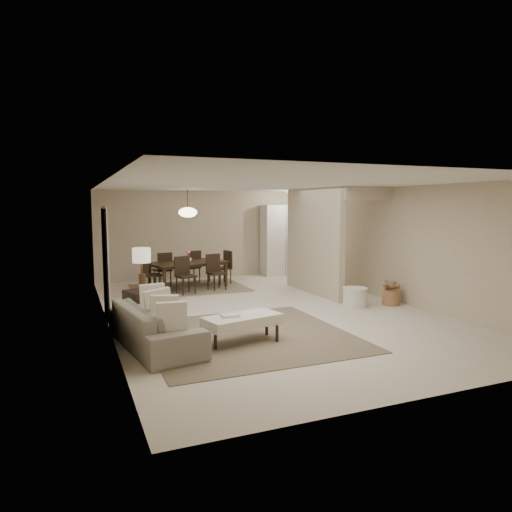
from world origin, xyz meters
name	(u,v)px	position (x,y,z in m)	size (l,w,h in m)	color
floor	(265,310)	(0.00, 0.00, 0.00)	(9.00, 9.00, 0.00)	beige
ceiling	(265,185)	(0.00, 0.00, 2.50)	(9.00, 9.00, 0.00)	white
back_wall	(203,235)	(0.00, 4.50, 1.25)	(6.00, 6.00, 0.00)	#BCA78E
left_wall	(106,255)	(-3.00, 0.00, 1.25)	(9.00, 9.00, 0.00)	#BCA78E
right_wall	(389,244)	(3.00, 0.00, 1.25)	(9.00, 9.00, 0.00)	#BCA78E
partition	(313,241)	(1.80, 1.25, 1.25)	(0.15, 2.50, 2.50)	#BCA78E
doorway	(105,264)	(-2.97, 0.60, 1.02)	(0.04, 0.90, 2.04)	black
pantry_cabinet	(282,240)	(2.35, 4.15, 1.05)	(1.20, 0.55, 2.10)	silver
flush_light	(295,192)	(2.30, 3.20, 2.46)	(0.44, 0.44, 0.05)	white
living_rug	(247,336)	(-0.97, -1.53, 0.01)	(3.20, 3.20, 0.01)	brown
sofa	(155,326)	(-2.45, -1.53, 0.31)	(0.84, 2.15, 0.63)	gray
ottoman_bench	(242,321)	(-1.17, -1.83, 0.34)	(1.28, 0.79, 0.42)	beige
side_table	(143,306)	(-2.40, -0.03, 0.29)	(0.54, 0.54, 0.59)	black
table_lamp	(142,259)	(-2.40, -0.03, 1.15)	(0.32, 0.32, 0.76)	#43301C
round_pouf	(355,297)	(1.86, -0.41, 0.20)	(0.51, 0.51, 0.40)	beige
wicker_basket	(391,298)	(2.68, -0.55, 0.16)	(0.37, 0.37, 0.31)	brown
dining_rug	(189,288)	(-0.80, 3.00, 0.01)	(2.80, 2.10, 0.01)	#746248
dining_table	(189,275)	(-0.80, 3.00, 0.33)	(1.90, 1.06, 0.67)	black
dining_chairs	(189,271)	(-0.80, 3.00, 0.44)	(2.41, 1.97, 0.89)	black
vase	(189,259)	(-0.80, 3.00, 0.75)	(0.16, 0.16, 0.17)	white
yellow_mat	(325,284)	(2.70, 2.20, 0.01)	(0.96, 0.59, 0.01)	yellow
pendant_light	(188,212)	(-0.80, 3.00, 1.92)	(0.46, 0.46, 0.71)	#43301C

